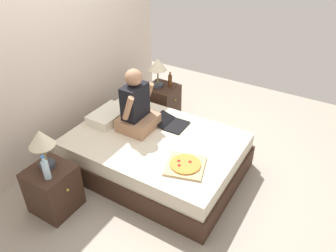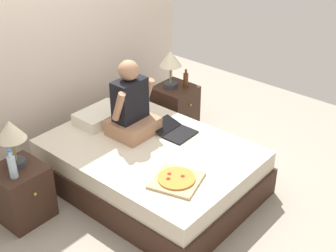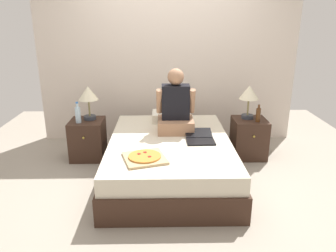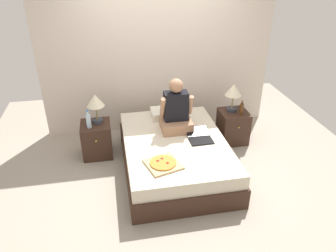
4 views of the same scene
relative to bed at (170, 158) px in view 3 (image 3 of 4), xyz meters
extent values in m
plane|color=#9E9384|center=(0.00, 0.00, -0.24)|extent=(5.83, 5.83, 0.00)
cube|color=beige|center=(0.00, 1.38, 1.01)|extent=(3.83, 0.12, 2.50)
cube|color=#382319|center=(0.00, 0.00, -0.09)|extent=(1.44, 2.03, 0.29)
cube|color=beige|center=(0.00, 0.00, 0.15)|extent=(1.40, 1.97, 0.19)
cube|color=#382319|center=(-1.10, 0.59, 0.03)|extent=(0.44, 0.44, 0.53)
sphere|color=gold|center=(-1.10, 0.35, 0.14)|extent=(0.03, 0.03, 0.03)
cylinder|color=#333842|center=(-1.06, 0.64, 0.32)|extent=(0.16, 0.16, 0.05)
cylinder|color=olive|center=(-1.06, 0.64, 0.46)|extent=(0.02, 0.02, 0.22)
cone|color=beige|center=(-1.06, 0.64, 0.66)|extent=(0.26, 0.26, 0.18)
cylinder|color=silver|center=(-1.18, 0.50, 0.40)|extent=(0.07, 0.07, 0.20)
cylinder|color=silver|center=(-1.18, 0.50, 0.53)|extent=(0.03, 0.03, 0.06)
cylinder|color=blue|center=(-1.18, 0.50, 0.57)|extent=(0.04, 0.03, 0.02)
cube|color=#382319|center=(1.10, 0.59, 0.03)|extent=(0.44, 0.44, 0.53)
sphere|color=gold|center=(1.10, 0.35, 0.14)|extent=(0.03, 0.03, 0.03)
cylinder|color=#333842|center=(1.07, 0.64, 0.32)|extent=(0.16, 0.16, 0.05)
cylinder|color=olive|center=(1.07, 0.64, 0.46)|extent=(0.02, 0.02, 0.22)
cone|color=beige|center=(1.07, 0.64, 0.66)|extent=(0.26, 0.26, 0.18)
cylinder|color=#512D14|center=(1.17, 0.49, 0.39)|extent=(0.06, 0.06, 0.18)
cylinder|color=#512D14|center=(1.17, 0.49, 0.50)|extent=(0.03, 0.03, 0.05)
cube|color=silver|center=(0.04, 0.74, 0.30)|extent=(0.52, 0.34, 0.12)
cube|color=#A37556|center=(0.08, 0.30, 0.32)|extent=(0.44, 0.40, 0.16)
cube|color=black|center=(0.08, 0.33, 0.61)|extent=(0.34, 0.20, 0.42)
sphere|color=#A37556|center=(0.08, 0.33, 0.92)|extent=(0.20, 0.20, 0.20)
cylinder|color=#A37556|center=(-0.12, 0.28, 0.63)|extent=(0.07, 0.18, 0.32)
cylinder|color=#A37556|center=(0.28, 0.28, 0.63)|extent=(0.07, 0.18, 0.32)
cube|color=black|center=(0.35, -0.10, 0.25)|extent=(0.32, 0.23, 0.02)
cube|color=black|center=(0.35, 0.11, 0.29)|extent=(0.32, 0.20, 0.06)
cube|color=tan|center=(-0.27, -0.55, 0.26)|extent=(0.50, 0.50, 0.03)
cylinder|color=#CC7F33|center=(-0.27, -0.55, 0.28)|extent=(0.33, 0.33, 0.02)
cylinder|color=maroon|center=(-0.33, -0.51, 0.29)|extent=(0.04, 0.04, 0.00)
cylinder|color=maroon|center=(-0.22, -0.58, 0.29)|extent=(0.04, 0.04, 0.00)
cylinder|color=maroon|center=(-0.27, -0.47, 0.29)|extent=(0.04, 0.04, 0.00)
camera|label=1|loc=(-2.63, -1.76, 2.52)|focal=35.00mm
camera|label=2|loc=(-2.79, -2.61, 2.69)|focal=50.00mm
camera|label=3|loc=(-0.10, -3.58, 1.61)|focal=35.00mm
camera|label=4|loc=(-0.83, -3.83, 2.61)|focal=35.00mm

